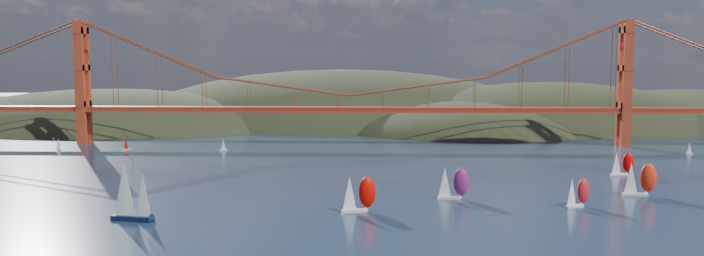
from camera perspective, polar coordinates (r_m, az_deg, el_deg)
name	(u,v)px	position (r m, az deg, el deg)	size (l,w,h in m)	color
headlands	(433,144)	(405.82, 6.74, -1.37)	(725.00, 225.00, 96.00)	black
bridge	(346,72)	(303.38, -0.54, 4.67)	(552.00, 12.00, 55.00)	maroon
sloop_navy	(130,192)	(172.43, -17.97, -5.06)	(10.61, 6.66, 15.85)	black
racer_0	(358,193)	(173.27, 0.50, -5.45)	(9.06, 5.30, 10.16)	silver
racer_1	(577,192)	(188.34, 18.22, -5.07)	(7.58, 5.51, 8.52)	silver
racer_2	(639,178)	(209.45, 22.76, -3.88)	(9.17, 3.74, 10.55)	silver
racer_3	(622,163)	(242.98, 21.53, -2.73)	(7.65, 3.33, 8.68)	white
racer_rwb	(452,182)	(190.73, 8.35, -4.50)	(8.53, 3.42, 9.87)	silver
distant_boat_1	(59,144)	(313.14, -23.21, -1.25)	(3.00, 2.00, 4.70)	silver
distant_boat_2	(126,144)	(302.81, -18.27, -1.29)	(3.00, 2.00, 4.70)	silver
distant_boat_3	(223,145)	(290.33, -10.65, -1.40)	(3.00, 2.00, 4.70)	silver
distant_boat_4	(689,148)	(306.82, 26.24, -1.52)	(3.00, 2.00, 4.70)	silver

